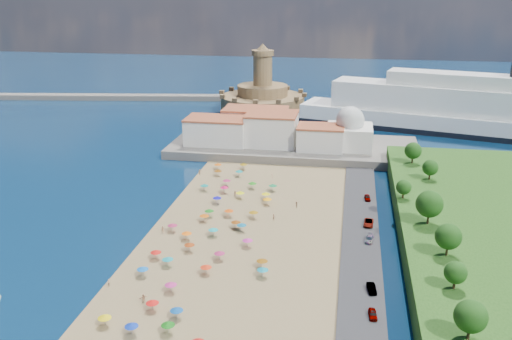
# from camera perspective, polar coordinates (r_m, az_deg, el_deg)

# --- Properties ---
(ground) EXTENTS (700.00, 700.00, 0.00)m
(ground) POSITION_cam_1_polar(r_m,az_deg,el_deg) (144.69, -3.24, -5.99)
(ground) COLOR #071938
(ground) RESTS_ON ground
(terrace) EXTENTS (90.00, 36.00, 3.00)m
(terrace) POSITION_cam_1_polar(r_m,az_deg,el_deg) (210.60, 3.80, 2.26)
(terrace) COLOR #59544C
(terrace) RESTS_ON ground
(jetty) EXTENTS (18.00, 70.00, 2.40)m
(jetty) POSITION_cam_1_polar(r_m,az_deg,el_deg) (247.16, -0.44, 4.63)
(jetty) COLOR #59544C
(jetty) RESTS_ON ground
(breakwater) EXTENTS (199.03, 34.77, 2.60)m
(breakwater) POSITION_cam_1_polar(r_m,az_deg,el_deg) (319.75, -16.65, 7.01)
(breakwater) COLOR #59544C
(breakwater) RESTS_ON ground
(waterfront_buildings) EXTENTS (57.00, 29.00, 11.00)m
(waterfront_buildings) POSITION_cam_1_polar(r_m,az_deg,el_deg) (211.21, 0.33, 4.14)
(waterfront_buildings) COLOR silver
(waterfront_buildings) RESTS_ON terrace
(domed_building) EXTENTS (16.00, 16.00, 15.00)m
(domed_building) POSITION_cam_1_polar(r_m,az_deg,el_deg) (205.77, 9.34, 3.83)
(domed_building) COLOR silver
(domed_building) RESTS_ON terrace
(fortress) EXTENTS (40.00, 40.00, 32.40)m
(fortress) POSITION_cam_1_polar(r_m,az_deg,el_deg) (274.91, 0.66, 7.19)
(fortress) COLOR olive
(fortress) RESTS_ON ground
(cruise_ship) EXTENTS (138.48, 54.99, 30.10)m
(cruise_ship) POSITION_cam_1_polar(r_m,az_deg,el_deg) (249.08, 20.24, 5.43)
(cruise_ship) COLOR black
(cruise_ship) RESTS_ON ground
(beach_parasols) EXTENTS (28.56, 116.02, 2.20)m
(beach_parasols) POSITION_cam_1_polar(r_m,az_deg,el_deg) (134.85, -4.92, -6.91)
(beach_parasols) COLOR gray
(beach_parasols) RESTS_ON beach
(beachgoers) EXTENTS (34.58, 95.43, 1.86)m
(beachgoers) POSITION_cam_1_polar(r_m,az_deg,el_deg) (146.11, -4.54, -5.29)
(beachgoers) COLOR tan
(beachgoers) RESTS_ON beach
(parked_cars) EXTENTS (2.76, 64.50, 1.42)m
(parked_cars) POSITION_cam_1_polar(r_m,az_deg,el_deg) (138.35, 11.28, -6.89)
(parked_cars) COLOR gray
(parked_cars) RESTS_ON promenade
(hillside_trees) EXTENTS (12.78, 111.74, 8.06)m
(hillside_trees) POSITION_cam_1_polar(r_m,az_deg,el_deg) (132.20, 17.44, -4.52)
(hillside_trees) COLOR #382314
(hillside_trees) RESTS_ON hillside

